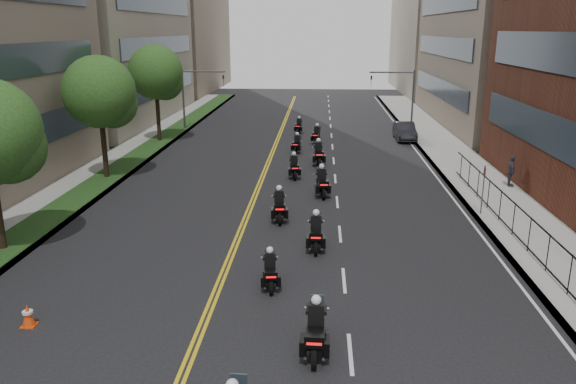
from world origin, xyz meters
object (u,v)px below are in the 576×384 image
object	(u,v)px
traffic_cone	(28,315)
parked_sedan	(405,131)
motorcycle_2	(270,271)
motorcycle_10	(299,126)
motorcycle_3	(316,234)
motorcycle_1	(316,331)
motorcycle_5	(322,183)
motorcycle_7	(318,154)
motorcycle_8	(297,145)
motorcycle_9	(317,135)
motorcycle_4	(279,207)
motorcycle_6	(294,168)
pedestrian_c	(511,171)

from	to	relation	value
traffic_cone	parked_sedan	bearing A→B (deg)	63.11
motorcycle_2	motorcycle_10	xyz separation A→B (m)	(-0.21, 31.67, 0.01)
motorcycle_3	parked_sedan	size ratio (longest dim) A/B	0.53
motorcycle_1	motorcycle_5	xyz separation A→B (m)	(0.17, 16.17, 0.02)
motorcycle_1	motorcycle_7	size ratio (longest dim) A/B	0.95
motorcycle_8	motorcycle_9	bearing A→B (deg)	75.07
traffic_cone	motorcycle_3	bearing A→B (deg)	37.92
motorcycle_4	motorcycle_9	distance (m)	19.68
motorcycle_3	motorcycle_7	world-z (taller)	motorcycle_7
motorcycle_3	motorcycle_7	bearing A→B (deg)	89.39
motorcycle_4	motorcycle_1	bearing A→B (deg)	-86.49
parked_sedan	motorcycle_7	bearing A→B (deg)	-127.26
motorcycle_1	motorcycle_2	xyz separation A→B (m)	(-1.71, 4.32, -0.11)
motorcycle_9	motorcycle_10	xyz separation A→B (m)	(-1.66, 4.60, -0.04)
motorcycle_2	motorcycle_6	xyz separation A→B (m)	(0.12, 15.79, 0.06)
motorcycle_3	motorcycle_5	bearing A→B (deg)	87.65
motorcycle_5	motorcycle_7	xyz separation A→B (m)	(-0.24, 7.54, 0.02)
motorcycle_2	parked_sedan	distance (m)	30.40
parked_sedan	traffic_cone	bearing A→B (deg)	-117.13
motorcycle_1	motorcycle_6	world-z (taller)	motorcycle_1
motorcycle_3	motorcycle_5	xyz separation A→B (m)	(0.25, 8.05, 0.04)
motorcycle_4	motorcycle_8	distance (m)	15.88
motorcycle_8	parked_sedan	bearing A→B (deg)	39.23
parked_sedan	motorcycle_1	bearing A→B (deg)	-102.46
motorcycle_2	motorcycle_5	world-z (taller)	motorcycle_5
motorcycle_9	parked_sedan	size ratio (longest dim) A/B	0.50
parked_sedan	traffic_cone	size ratio (longest dim) A/B	6.04
motorcycle_9	motorcycle_8	bearing A→B (deg)	-103.63
parked_sedan	motorcycle_5	bearing A→B (deg)	-112.54
motorcycle_7	motorcycle_4	bearing A→B (deg)	-103.12
motorcycle_1	traffic_cone	bearing A→B (deg)	175.36
motorcycle_4	pedestrian_c	xyz separation A→B (m)	(13.25, 6.52, 0.38)
motorcycle_8	motorcycle_9	world-z (taller)	motorcycle_9
motorcycle_2	motorcycle_8	bearing A→B (deg)	82.67
motorcycle_5	traffic_cone	xyz separation A→B (m)	(-9.34, -15.14, -0.36)
motorcycle_8	pedestrian_c	xyz separation A→B (m)	(13.06, -9.35, 0.46)
motorcycle_3	motorcycle_6	bearing A→B (deg)	96.63
motorcycle_10	motorcycle_3	bearing A→B (deg)	-80.69
motorcycle_5	parked_sedan	distance (m)	18.61
motorcycle_6	motorcycle_2	bearing A→B (deg)	-97.30
motorcycle_9	parked_sedan	xyz separation A→B (m)	(7.49, 1.99, 0.08)
motorcycle_1	motorcycle_10	distance (m)	36.05
motorcycle_1	pedestrian_c	xyz separation A→B (m)	(11.33, 18.31, 0.37)
motorcycle_3	motorcycle_10	bearing A→B (deg)	93.20
pedestrian_c	parked_sedan	bearing A→B (deg)	23.94
motorcycle_8	motorcycle_3	bearing A→B (deg)	-78.46
motorcycle_6	pedestrian_c	bearing A→B (deg)	-14.84
motorcycle_3	traffic_cone	bearing A→B (deg)	-142.66
motorcycle_3	motorcycle_9	distance (m)	23.28
motorcycle_8	motorcycle_6	bearing A→B (deg)	-82.24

